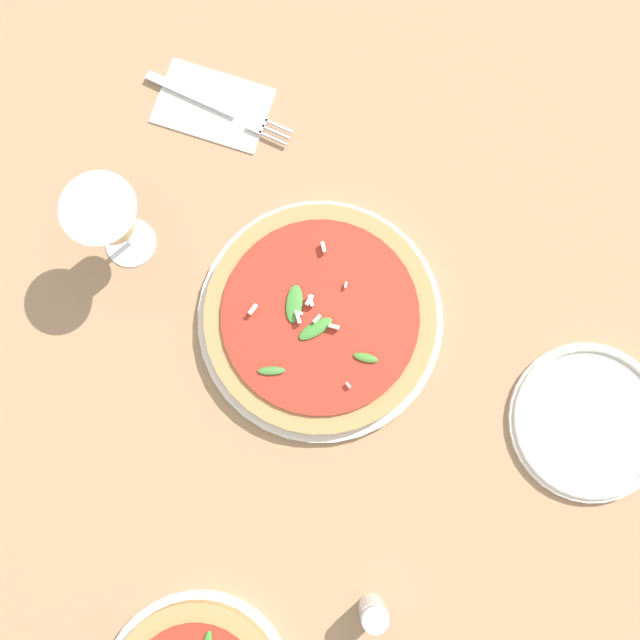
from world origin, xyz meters
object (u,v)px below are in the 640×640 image
at_px(wine_glass, 108,219).
at_px(shaker_pepper, 373,614).
at_px(fork, 218,106).
at_px(side_plate_white, 589,422).
at_px(pizza_arugula_main, 320,322).

xyz_separation_m(wine_glass, shaker_pepper, (0.34, -0.42, -0.07)).
bearing_deg(wine_glass, fork, 63.75).
relative_size(wine_glass, fork, 0.73).
xyz_separation_m(wine_glass, side_plate_white, (0.59, -0.18, -0.10)).
bearing_deg(side_plate_white, fork, 142.75).
bearing_deg(side_plate_white, shaker_pepper, -136.50).
distance_m(pizza_arugula_main, wine_glass, 0.28).
bearing_deg(wine_glass, pizza_arugula_main, -19.12).
bearing_deg(shaker_pepper, pizza_arugula_main, 104.46).
height_order(pizza_arugula_main, shaker_pepper, shaker_pepper).
height_order(wine_glass, side_plate_white, wine_glass).
xyz_separation_m(fork, shaker_pepper, (0.24, -0.61, 0.03)).
distance_m(side_plate_white, shaker_pepper, 0.35).
xyz_separation_m(pizza_arugula_main, wine_glass, (-0.25, 0.09, 0.09)).
xyz_separation_m(side_plate_white, shaker_pepper, (-0.25, -0.24, 0.02)).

